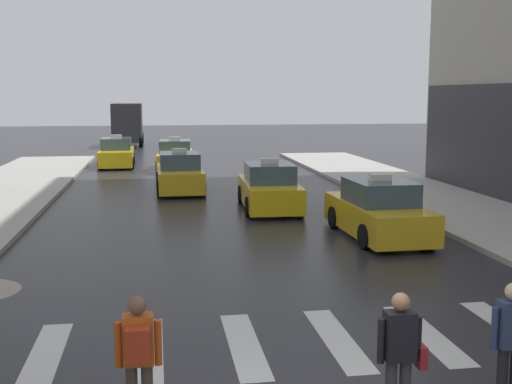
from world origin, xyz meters
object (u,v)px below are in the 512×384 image
Objects in this scene: taxi_fourth at (175,157)px; pedestrian_with_backpack at (138,353)px; taxi_third at (180,174)px; pedestrian_plain_coat at (511,338)px; taxi_second at (269,189)px; taxi_fifth at (117,154)px; taxi_lead at (378,212)px; pedestrian_with_handbag at (400,350)px; box_truck at (128,122)px.

taxi_fourth is 26.92m from pedestrian_with_backpack.
pedestrian_plain_coat is (3.44, -19.44, 0.21)m from taxi_third.
taxi_fourth is at bearing 103.29° from taxi_second.
taxi_fifth is (-3.15, 9.92, 0.00)m from taxi_third.
pedestrian_with_backpack is (1.96, -29.21, 0.25)m from taxi_fifth.
taxi_second is at bearing 91.94° from pedestrian_plain_coat.
taxi_lead reaches higher than pedestrian_plain_coat.
taxi_second and taxi_third have the same top height.
pedestrian_with_handbag is at bearing -93.97° from taxi_second.
taxi_fourth is 27.28m from pedestrian_with_handbag.
taxi_fourth is at bearing 106.74° from taxi_lead.
taxi_third is at bearing 86.48° from pedestrian_with_backpack.
taxi_third is at bearing -90.26° from taxi_fourth.
box_truck is at bearing 96.44° from pedestrian_with_handbag.
taxi_fourth reaches higher than pedestrian_with_backpack.
pedestrian_plain_coat is (-1.76, -9.85, 0.21)m from taxi_lead.
box_truck is at bearing 92.51° from pedestrian_with_backpack.
pedestrian_with_backpack is 3.12m from pedestrian_with_handbag.
taxi_fourth is at bearing -79.71° from box_truck.
taxi_second is at bearing -78.46° from box_truck.
box_truck reaches higher than taxi_fifth.
pedestrian_with_handbag is (5.06, -29.53, 0.21)m from taxi_fifth.
taxi_third is 10.41m from taxi_fifth.
taxi_third is 7.60m from taxi_fourth.
taxi_second is 15.86m from taxi_fifth.
taxi_second is 14.93m from pedestrian_with_handbag.
pedestrian_with_backpack and pedestrian_with_handbag have the same top height.
box_truck is (0.02, 15.09, 1.13)m from taxi_fifth.
taxi_third is 19.75m from pedestrian_plain_coat.
taxi_fourth is 1.01× the size of taxi_fifth.
pedestrian_with_handbag is (-3.29, -10.01, 0.21)m from taxi_lead.
taxi_fourth is 17.73m from box_truck.
taxi_lead is 10.00m from pedestrian_plain_coat.
pedestrian_plain_coat is (1.53, 0.17, 0.01)m from pedestrian_with_handbag.
taxi_lead is at bearing -65.13° from taxi_second.
taxi_second reaches higher than pedestrian_with_handbag.
taxi_lead is at bearing -73.26° from taxi_fourth.
pedestrian_with_backpack is (-1.19, -19.29, 0.25)m from taxi_third.
taxi_second is 0.61× the size of box_truck.
pedestrian_with_backpack is at bearing -105.83° from taxi_second.
pedestrian_plain_coat is at bearing -100.14° from taxi_lead.
taxi_fifth is at bearing 112.59° from taxi_second.
pedestrian_with_handbag is 1.54m from pedestrian_plain_coat.
pedestrian_with_backpack is at bearing -86.16° from taxi_fifth.
taxi_fifth is 2.76× the size of pedestrian_with_handbag.
box_truck reaches higher than pedestrian_plain_coat.
taxi_fourth is (-2.91, 12.32, 0.00)m from taxi_second.
taxi_third is at bearing 121.96° from taxi_second.
pedestrian_with_handbag is at bearing -5.90° from pedestrian_with_backpack.
taxi_third is at bearing 100.04° from pedestrian_plain_coat.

